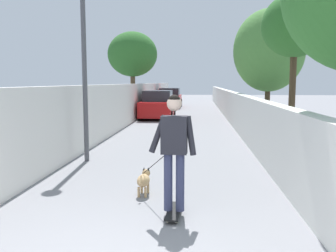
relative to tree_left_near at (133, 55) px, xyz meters
name	(u,v)px	position (x,y,z in m)	size (l,w,h in m)	color
ground_plane	(181,124)	(-5.00, -3.23, -3.69)	(80.00, 80.00, 0.00)	gray
wall_left	(120,106)	(-7.00, -0.68, -2.73)	(48.00, 0.30, 1.91)	silver
fence_right	(239,112)	(-7.00, -5.77, -2.93)	(48.00, 0.30, 1.52)	silver
tree_left_near	(133,55)	(0.00, 0.00, 0.00)	(3.05, 3.05, 5.08)	brown
tree_right_mid	(269,51)	(-6.00, -7.13, -0.32)	(3.08, 3.08, 5.18)	#473523
tree_right_distant	(295,26)	(-11.50, -6.81, -0.10)	(1.90, 1.90, 4.54)	#473523
lamp_post	(84,38)	(-13.48, -1.23, -0.60)	(0.36, 0.36, 4.55)	#4C4C51
skateboard	(174,211)	(-17.12, -3.71, -3.62)	(0.81, 0.24, 0.08)	black
person_skateboarder	(174,143)	(-17.12, -3.71, -2.58)	(0.24, 0.71, 1.75)	#333859
dog	(144,180)	(-16.14, -3.11, -3.42)	(1.29, 0.74, 1.06)	tan
car_near	(158,105)	(-2.34, -1.83, -2.98)	(3.92, 1.80, 1.54)	#B71414
car_far	(170,98)	(6.24, -1.83, -2.98)	(4.19, 1.80, 1.54)	#B71414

